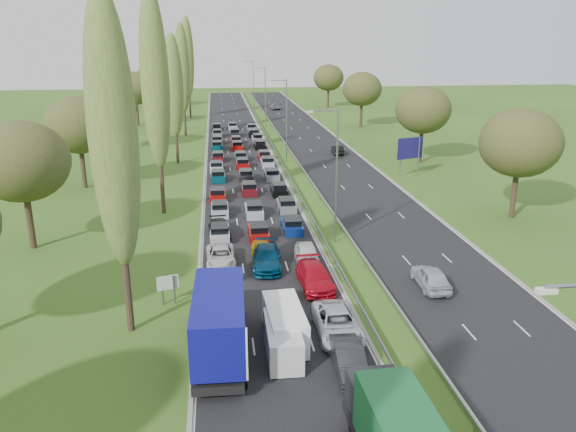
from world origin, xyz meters
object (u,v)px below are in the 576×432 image
blue_lorry (219,320)px  direction_sign (410,150)px  near_car_3 (219,229)px  white_van_front (282,338)px  info_sign (168,286)px  white_van_rear (284,322)px  near_car_2 (221,256)px

blue_lorry → direction_sign: size_ratio=1.93×
near_car_3 → blue_lorry: (-0.18, -20.50, 1.47)m
white_van_front → info_sign: info_sign is taller
white_van_rear → direction_sign: (21.46, 39.72, 2.47)m
blue_lorry → white_van_rear: 4.26m
info_sign → direction_sign: size_ratio=0.40×
near_car_2 → info_sign: 7.63m
near_car_3 → white_van_rear: bearing=-82.6°
white_van_rear → direction_sign: direction_sign is taller
info_sign → direction_sign: 44.72m
near_car_2 → near_car_3: near_car_2 is taller
blue_lorry → direction_sign: bearing=60.2°
info_sign → blue_lorry: bearing=-63.5°
white_van_rear → direction_sign: size_ratio=1.02×
white_van_front → direction_sign: size_ratio=0.93×
white_van_rear → blue_lorry: bearing=-163.5°
near_car_2 → blue_lorry: 13.65m
direction_sign → blue_lorry: bearing=-121.7°
white_van_rear → info_sign: size_ratio=2.54×
near_car_3 → direction_sign: 32.62m
white_van_front → direction_sign: bearing=63.1°
near_car_3 → direction_sign: bearing=35.7°
blue_lorry → direction_sign: direction_sign is taller
near_car_2 → white_van_front: 14.43m
white_van_front → info_sign: (-7.02, 7.36, 0.37)m
white_van_rear → direction_sign: bearing=59.3°
blue_lorry → direction_sign: (25.35, 41.05, 1.40)m
white_van_front → info_sign: size_ratio=2.30×
info_sign → white_van_rear: bearing=-37.3°
blue_lorry → info_sign: size_ratio=4.77×
blue_lorry → info_sign: 7.76m
near_car_3 → info_sign: 14.08m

